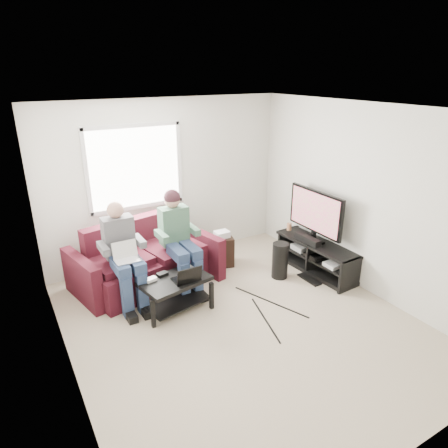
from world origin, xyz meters
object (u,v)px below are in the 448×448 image
at_px(subwoofer, 280,260).
at_px(coffee_table, 175,287).
at_px(sofa, 145,262).
at_px(tv, 315,213).
at_px(tv_stand, 316,258).
at_px(end_table, 222,250).

bearing_deg(subwoofer, coffee_table, 179.90).
xyz_separation_m(sofa, tv, (2.44, -0.89, 0.60)).
relative_size(sofa, tv_stand, 1.48).
distance_m(sofa, tv, 2.67).
bearing_deg(tv_stand, subwoofer, 169.27).
relative_size(coffee_table, end_table, 1.65).
bearing_deg(tv, sofa, 160.09).
bearing_deg(end_table, tv_stand, -38.25).
distance_m(sofa, tv_stand, 2.64).
xyz_separation_m(tv, subwoofer, (-0.62, 0.02, -0.66)).
distance_m(coffee_table, subwoofer, 1.73).
xyz_separation_m(tv, end_table, (-1.17, 0.82, -0.68)).
bearing_deg(subwoofer, end_table, 124.35).
bearing_deg(subwoofer, sofa, 154.58).
relative_size(tv_stand, subwoofer, 2.63).
xyz_separation_m(subwoofer, end_table, (-0.55, 0.81, -0.02)).
relative_size(sofa, tv, 1.97).
distance_m(sofa, end_table, 1.28).
bearing_deg(tv, subwoofer, 178.36).
bearing_deg(end_table, subwoofer, -55.65).
distance_m(tv, end_table, 1.58).
bearing_deg(sofa, subwoofer, -25.42).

